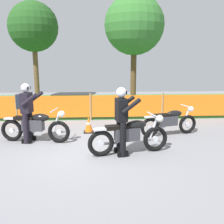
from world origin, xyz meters
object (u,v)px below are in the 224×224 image
(motorcycle_lead, at_px, (35,126))
(motorcycle_third, at_px, (129,135))
(traffic_cone, at_px, (89,125))
(rider_third, at_px, (122,119))
(motorcycle_trailing, at_px, (170,121))
(rider_lead, at_px, (27,109))

(motorcycle_lead, bearing_deg, motorcycle_third, -12.91)
(traffic_cone, bearing_deg, motorcycle_third, -60.94)
(motorcycle_third, relative_size, traffic_cone, 3.92)
(motorcycle_lead, relative_size, rider_third, 1.21)
(motorcycle_third, bearing_deg, motorcycle_trailing, 34.59)
(motorcycle_lead, xyz_separation_m, rider_third, (2.38, -1.11, 0.45))
(rider_lead, bearing_deg, traffic_cone, 36.05)
(motorcycle_trailing, xyz_separation_m, rider_lead, (-4.24, -0.39, 0.51))
(motorcycle_lead, xyz_separation_m, motorcycle_trailing, (4.02, 0.43, -0.03))
(motorcycle_third, relative_size, rider_third, 1.23)
(rider_lead, height_order, traffic_cone, rider_lead)
(motorcycle_lead, relative_size, rider_lead, 1.21)
(motorcycle_third, height_order, traffic_cone, motorcycle_third)
(traffic_cone, bearing_deg, motorcycle_trailing, -10.23)
(motorcycle_trailing, bearing_deg, traffic_cone, 155.13)
(motorcycle_lead, relative_size, traffic_cone, 3.85)
(motorcycle_lead, xyz_separation_m, traffic_cone, (1.49, 0.88, -0.21))
(motorcycle_trailing, relative_size, traffic_cone, 3.58)
(rider_lead, height_order, rider_third, same)
(traffic_cone, bearing_deg, rider_lead, -153.63)
(motorcycle_trailing, height_order, motorcycle_third, motorcycle_third)
(motorcycle_trailing, height_order, rider_third, rider_third)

